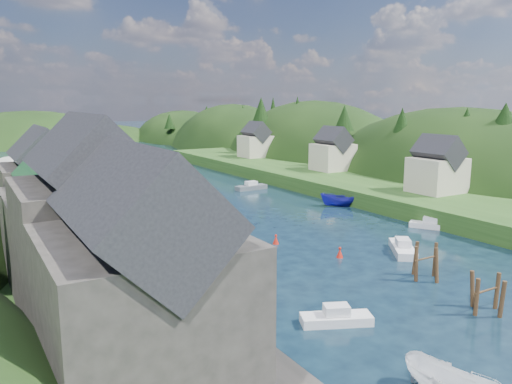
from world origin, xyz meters
TOP-DOWN VIEW (x-y plane):
  - ground at (0.00, 50.00)m, footprint 600.00×600.00m
  - hillside_right at (45.00, 75.00)m, footprint 36.00×245.56m
  - far_hills at (1.22, 174.01)m, footprint 103.00×68.00m
  - hill_trees at (0.29, 65.18)m, footprint 91.65×149.13m
  - quay_left at (-24.00, 20.00)m, footprint 12.00×110.00m
  - quayside_buildings at (-26.00, 6.39)m, footprint 8.00×35.84m
  - boat_sheds at (-26.00, 39.00)m, footprint 7.00×21.00m
  - terrace_right at (25.00, 40.00)m, footprint 16.00×120.00m
  - right_bank_cottages at (28.00, 48.33)m, footprint 9.00×59.24m
  - piling_cluster_near at (0.50, -4.70)m, footprint 2.90×2.73m
  - piling_cluster_far at (2.29, 2.54)m, footprint 2.87×2.71m
  - channel_buoy_near at (-0.28, 11.05)m, footprint 0.70×0.70m
  - channel_buoy_far at (-3.18, 18.38)m, footprint 0.70×0.70m
  - moored_boats at (-2.00, 21.37)m, footprint 38.21×94.11m

SIDE VIEW (x-z plane):
  - far_hills at x=1.22m, z-range -32.80..11.20m
  - hillside_right at x=45.00m, z-range -31.41..16.59m
  - ground at x=0.00m, z-range 0.00..0.00m
  - channel_buoy_near at x=-0.28m, z-range -0.07..1.03m
  - channel_buoy_far at x=-3.18m, z-range -0.07..1.03m
  - moored_boats at x=-2.00m, z-range -0.48..1.67m
  - quay_left at x=-24.00m, z-range 0.00..2.00m
  - piling_cluster_near at x=0.50m, z-range -0.57..2.88m
  - terrace_right at x=25.00m, z-range 0.00..2.40m
  - piling_cluster_far at x=2.29m, z-range -0.57..3.14m
  - boat_sheds at x=-26.00m, z-range 1.52..9.02m
  - right_bank_cottages at x=28.00m, z-range 1.64..10.05m
  - quayside_buildings at x=-26.00m, z-range 0.64..13.54m
  - hill_trees at x=0.29m, z-range 4.91..17.39m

